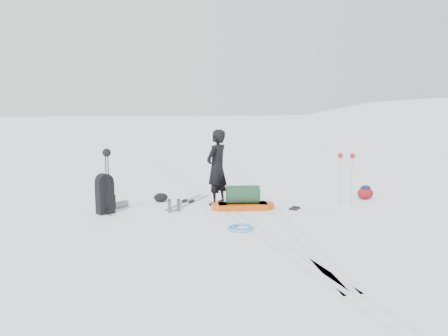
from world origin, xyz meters
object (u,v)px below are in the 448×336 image
(expedition_rucksack, at_px, (107,195))
(ski_poles_black, at_px, (107,161))
(pulk_sled, at_px, (243,200))
(skier, at_px, (217,167))

(expedition_rucksack, relative_size, ski_poles_black, 0.61)
(pulk_sled, bearing_deg, ski_poles_black, -173.73)
(pulk_sled, xyz_separation_m, ski_poles_black, (-2.97, 0.18, 0.98))
(expedition_rucksack, xyz_separation_m, ski_poles_black, (0.03, -0.26, 0.78))
(expedition_rucksack, height_order, ski_poles_black, ski_poles_black)
(skier, relative_size, pulk_sled, 1.21)
(pulk_sled, distance_m, expedition_rucksack, 3.05)
(skier, relative_size, expedition_rucksack, 2.03)
(pulk_sled, bearing_deg, skier, 136.31)
(skier, xyz_separation_m, pulk_sled, (0.46, -0.62, -0.69))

